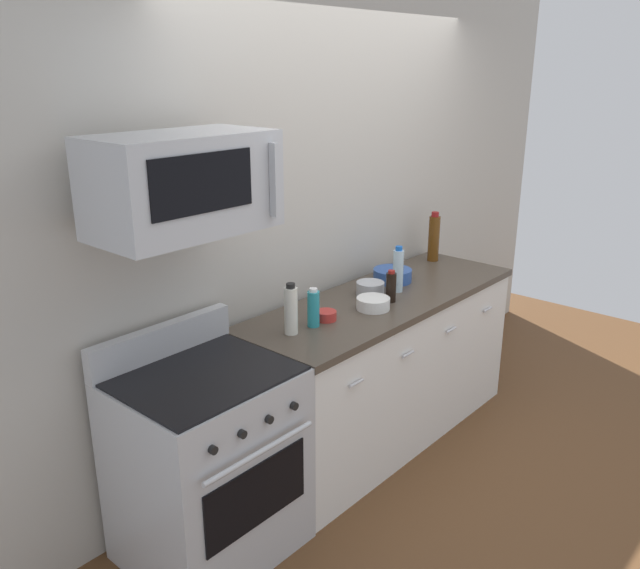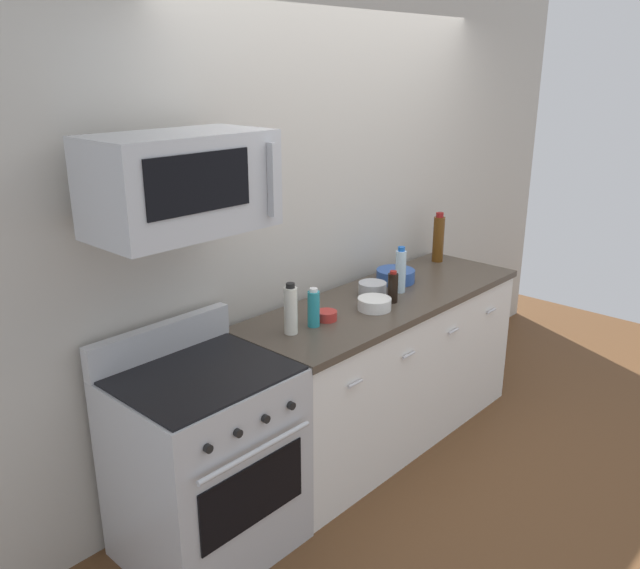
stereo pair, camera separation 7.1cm
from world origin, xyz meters
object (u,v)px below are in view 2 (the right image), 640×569
(bottle_water_clear, at_px, (401,271))
(bottle_dish_soap, at_px, (314,308))
(microwave, at_px, (181,183))
(bowl_steel_prep, at_px, (372,289))
(bowl_white_ceramic, at_px, (374,303))
(range_oven, at_px, (206,461))
(bottle_wine_amber, at_px, (438,238))
(bowl_red_small, at_px, (327,315))
(bottle_soy_sauce_dark, at_px, (393,287))
(bowl_blue_mixing, at_px, (396,275))
(bottle_vinegar_white, at_px, (291,310))

(bottle_water_clear, relative_size, bottle_dish_soap, 1.35)
(microwave, bearing_deg, bowl_steel_prep, 1.23)
(microwave, relative_size, bowl_white_ceramic, 4.01)
(bottle_water_clear, bearing_deg, microwave, 177.86)
(bowl_white_ceramic, bearing_deg, range_oven, 176.00)
(bottle_water_clear, height_order, bowl_white_ceramic, bottle_water_clear)
(range_oven, relative_size, bottle_wine_amber, 3.15)
(bottle_wine_amber, xyz_separation_m, bottle_dish_soap, (-1.43, -0.18, -0.06))
(bowl_red_small, xyz_separation_m, bowl_steel_prep, (0.47, 0.06, 0.01))
(range_oven, xyz_separation_m, bottle_soy_sauce_dark, (1.30, -0.08, 0.54))
(microwave, distance_m, bottle_water_clear, 1.63)
(bottle_water_clear, height_order, bottle_dish_soap, bottle_water_clear)
(bowl_red_small, height_order, bowl_blue_mixing, bowl_blue_mixing)
(bottle_water_clear, bearing_deg, bottle_dish_soap, 179.04)
(bowl_blue_mixing, bearing_deg, microwave, -177.20)
(microwave, bearing_deg, bottle_wine_amber, 3.54)
(range_oven, relative_size, bottle_vinegar_white, 4.04)
(range_oven, distance_m, bottle_wine_amber, 2.25)
(microwave, height_order, bowl_steel_prep, microwave)
(bottle_water_clear, distance_m, bowl_blue_mixing, 0.21)
(bottle_dish_soap, xyz_separation_m, bowl_red_small, (0.11, 0.01, -0.07))
(range_oven, xyz_separation_m, bowl_white_ceramic, (1.13, -0.08, 0.49))
(bottle_wine_amber, xyz_separation_m, bottle_water_clear, (-0.69, -0.19, -0.03))
(bowl_blue_mixing, relative_size, bowl_steel_prep, 1.45)
(bottle_wine_amber, bearing_deg, bowl_blue_mixing, -174.34)
(microwave, height_order, bottle_water_clear, microwave)
(bottle_wine_amber, xyz_separation_m, bottle_soy_sauce_dark, (-0.86, -0.26, -0.07))
(range_oven, relative_size, bowl_blue_mixing, 4.49)
(bottle_wine_amber, height_order, bottle_water_clear, bottle_wine_amber)
(range_oven, relative_size, microwave, 1.44)
(bottle_water_clear, bearing_deg, bowl_blue_mixing, 44.17)
(bottle_wine_amber, xyz_separation_m, bowl_steel_prep, (-0.85, -0.11, -0.12))
(bottle_dish_soap, xyz_separation_m, bowl_white_ceramic, (0.40, -0.08, -0.06))
(bowl_steel_prep, bearing_deg, bottle_dish_soap, -173.04)
(range_oven, bearing_deg, bowl_white_ceramic, -4.00)
(bottle_vinegar_white, bearing_deg, bowl_blue_mixing, 5.68)
(bottle_wine_amber, bearing_deg, bottle_soy_sauce_dark, -163.24)
(range_oven, height_order, bowl_blue_mixing, range_oven)
(microwave, bearing_deg, range_oven, -90.29)
(range_oven, height_order, bottle_soy_sauce_dark, bottle_soy_sauce_dark)
(microwave, distance_m, bottle_vinegar_white, 0.92)
(range_oven, height_order, bottle_vinegar_white, bottle_vinegar_white)
(bottle_soy_sauce_dark, height_order, bowl_steel_prep, bottle_soy_sauce_dark)
(bottle_dish_soap, distance_m, bowl_red_small, 0.13)
(bottle_soy_sauce_dark, xyz_separation_m, bottle_water_clear, (0.17, 0.07, 0.04))
(range_oven, xyz_separation_m, microwave, (0.00, 0.04, 1.28))
(bowl_red_small, bearing_deg, bottle_soy_sauce_dark, -11.28)
(range_oven, bearing_deg, bowl_steel_prep, 3.18)
(microwave, distance_m, bottle_wine_amber, 2.27)
(bowl_white_ceramic, distance_m, bowl_steel_prep, 0.23)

